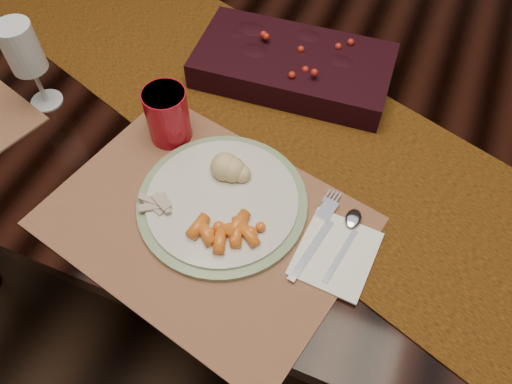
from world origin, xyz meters
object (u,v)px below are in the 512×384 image
at_px(dinner_plate, 222,202).
at_px(red_cup, 168,115).
at_px(mashed_potatoes, 226,172).
at_px(wine_glass, 30,67).
at_px(napkin, 336,254).
at_px(centerpiece, 293,62).
at_px(placemat_main, 204,221).
at_px(baby_carrots, 226,229).
at_px(turkey_shreds, 156,205).
at_px(dining_table, 284,198).

relative_size(dinner_plate, red_cup, 2.70).
relative_size(mashed_potatoes, wine_glass, 0.47).
bearing_deg(napkin, centerpiece, 123.51).
bearing_deg(placemat_main, mashed_potatoes, 98.70).
relative_size(baby_carrots, napkin, 0.80).
distance_m(dinner_plate, mashed_potatoes, 0.05).
bearing_deg(napkin, turkey_shreds, -168.73).
bearing_deg(dinner_plate, placemat_main, -109.60).
height_order(centerpiece, baby_carrots, centerpiece).
relative_size(placemat_main, red_cup, 4.67).
xyz_separation_m(baby_carrots, napkin, (0.17, 0.04, -0.02)).
bearing_deg(centerpiece, dinner_plate, -90.15).
xyz_separation_m(baby_carrots, turkey_shreds, (-0.12, -0.00, -0.00)).
xyz_separation_m(centerpiece, dinner_plate, (-0.00, -0.34, -0.03)).
xyz_separation_m(dining_table, napkin, (0.19, -0.31, 0.38)).
height_order(baby_carrots, napkin, baby_carrots).
bearing_deg(dining_table, placemat_main, -95.60).
xyz_separation_m(dining_table, placemat_main, (-0.03, -0.33, 0.38)).
height_order(dining_table, mashed_potatoes, mashed_potatoes).
xyz_separation_m(centerpiece, placemat_main, (-0.02, -0.38, -0.04)).
distance_m(mashed_potatoes, red_cup, 0.16).
height_order(napkin, red_cup, red_cup).
xyz_separation_m(centerpiece, turkey_shreds, (-0.09, -0.39, -0.01)).
bearing_deg(dinner_plate, turkey_shreds, -148.14).
xyz_separation_m(dining_table, centerpiece, (-0.02, 0.04, 0.42)).
xyz_separation_m(turkey_shreds, napkin, (0.29, 0.04, -0.02)).
distance_m(dining_table, red_cup, 0.50).
height_order(centerpiece, napkin, centerpiece).
distance_m(turkey_shreds, wine_glass, 0.36).
relative_size(centerpiece, placemat_main, 0.77).
bearing_deg(napkin, placemat_main, -170.06).
height_order(red_cup, wine_glass, wine_glass).
xyz_separation_m(dining_table, dinner_plate, (-0.02, -0.29, 0.39)).
xyz_separation_m(centerpiece, wine_glass, (-0.42, -0.25, 0.05)).
distance_m(dining_table, wine_glass, 0.67).
height_order(dinner_plate, baby_carrots, baby_carrots).
distance_m(dinner_plate, wine_glass, 0.44).
bearing_deg(wine_glass, turkey_shreds, -23.84).
bearing_deg(placemat_main, wine_glass, 175.00).
height_order(placemat_main, baby_carrots, baby_carrots).
distance_m(napkin, red_cup, 0.38).
bearing_deg(centerpiece, placemat_main, -92.36).
distance_m(dinner_plate, turkey_shreds, 0.11).
height_order(dining_table, dinner_plate, dinner_plate).
distance_m(baby_carrots, napkin, 0.18).
distance_m(dining_table, centerpiece, 0.42).
distance_m(centerpiece, red_cup, 0.28).
distance_m(centerpiece, dinner_plate, 0.34).
xyz_separation_m(red_cup, wine_glass, (-0.27, -0.01, 0.03)).
bearing_deg(mashed_potatoes, napkin, -14.89).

